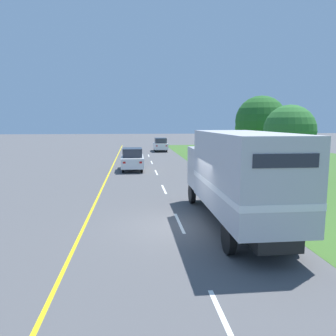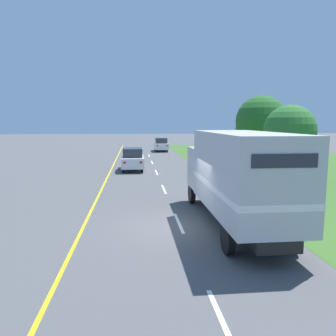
{
  "view_description": "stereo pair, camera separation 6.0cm",
  "coord_description": "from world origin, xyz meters",
  "px_view_note": "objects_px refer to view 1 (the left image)",
  "views": [
    {
      "loc": [
        -1.76,
        -12.06,
        3.97
      ],
      "look_at": [
        0.3,
        7.54,
        1.2
      ],
      "focal_mm": 35.0,
      "sensor_mm": 36.0,
      "label": 1
    },
    {
      "loc": [
        -1.71,
        -12.06,
        3.97
      ],
      "look_at": [
        0.3,
        7.54,
        1.2
      ],
      "focal_mm": 35.0,
      "sensor_mm": 36.0,
      "label": 2
    }
  ],
  "objects_px": {
    "horse_trailer_truck": "(237,175)",
    "roadside_tree_near": "(289,131)",
    "roadside_tree_far": "(249,128)",
    "roadside_tree_mid": "(261,121)",
    "lead_car_white_ahead": "(160,144)",
    "lead_car_white": "(132,159)",
    "highway_sign": "(288,160)",
    "delineator_post": "(257,194)"
  },
  "relations": [
    {
      "from": "lead_car_white",
      "to": "roadside_tree_near",
      "type": "distance_m",
      "value": 12.39
    },
    {
      "from": "lead_car_white",
      "to": "horse_trailer_truck",
      "type": "bearing_deg",
      "value": -75.6
    },
    {
      "from": "roadside_tree_mid",
      "to": "roadside_tree_far",
      "type": "height_order",
      "value": "roadside_tree_mid"
    },
    {
      "from": "roadside_tree_mid",
      "to": "delineator_post",
      "type": "height_order",
      "value": "roadside_tree_mid"
    },
    {
      "from": "lead_car_white",
      "to": "lead_car_white_ahead",
      "type": "relative_size",
      "value": 1.0
    },
    {
      "from": "roadside_tree_far",
      "to": "horse_trailer_truck",
      "type": "bearing_deg",
      "value": -110.66
    },
    {
      "from": "roadside_tree_mid",
      "to": "roadside_tree_far",
      "type": "xyz_separation_m",
      "value": [
        2.19,
        8.97,
        -0.78
      ]
    },
    {
      "from": "highway_sign",
      "to": "lead_car_white",
      "type": "bearing_deg",
      "value": 129.56
    },
    {
      "from": "delineator_post",
      "to": "horse_trailer_truck",
      "type": "bearing_deg",
      "value": -122.54
    },
    {
      "from": "roadside_tree_near",
      "to": "lead_car_white_ahead",
      "type": "bearing_deg",
      "value": 105.35
    },
    {
      "from": "roadside_tree_near",
      "to": "roadside_tree_far",
      "type": "xyz_separation_m",
      "value": [
        3.06,
        16.11,
        -0.13
      ]
    },
    {
      "from": "horse_trailer_truck",
      "to": "lead_car_white_ahead",
      "type": "bearing_deg",
      "value": 90.31
    },
    {
      "from": "lead_car_white",
      "to": "roadside_tree_far",
      "type": "xyz_separation_m",
      "value": [
        13.38,
        9.72,
        2.33
      ]
    },
    {
      "from": "horse_trailer_truck",
      "to": "roadside_tree_far",
      "type": "bearing_deg",
      "value": 69.34
    },
    {
      "from": "lead_car_white",
      "to": "roadside_tree_mid",
      "type": "distance_m",
      "value": 11.64
    },
    {
      "from": "highway_sign",
      "to": "roadside_tree_far",
      "type": "bearing_deg",
      "value": 76.03
    },
    {
      "from": "lead_car_white",
      "to": "highway_sign",
      "type": "bearing_deg",
      "value": -50.44
    },
    {
      "from": "lead_car_white_ahead",
      "to": "delineator_post",
      "type": "distance_m",
      "value": 29.66
    },
    {
      "from": "horse_trailer_truck",
      "to": "highway_sign",
      "type": "relative_size",
      "value": 2.8
    },
    {
      "from": "lead_car_white_ahead",
      "to": "roadside_tree_near",
      "type": "height_order",
      "value": "roadside_tree_near"
    },
    {
      "from": "horse_trailer_truck",
      "to": "delineator_post",
      "type": "distance_m",
      "value": 4.18
    },
    {
      "from": "horse_trailer_truck",
      "to": "roadside_tree_near",
      "type": "xyz_separation_m",
      "value": [
        6.38,
        8.94,
        1.38
      ]
    },
    {
      "from": "horse_trailer_truck",
      "to": "delineator_post",
      "type": "relative_size",
      "value": 8.9
    },
    {
      "from": "roadside_tree_far",
      "to": "highway_sign",
      "type": "bearing_deg",
      "value": -103.97
    },
    {
      "from": "roadside_tree_mid",
      "to": "roadside_tree_far",
      "type": "bearing_deg",
      "value": 76.26
    },
    {
      "from": "highway_sign",
      "to": "delineator_post",
      "type": "relative_size",
      "value": 3.18
    },
    {
      "from": "horse_trailer_truck",
      "to": "lead_car_white",
      "type": "relative_size",
      "value": 2.09
    },
    {
      "from": "roadside_tree_near",
      "to": "roadside_tree_mid",
      "type": "distance_m",
      "value": 7.22
    },
    {
      "from": "highway_sign",
      "to": "roadside_tree_far",
      "type": "relative_size",
      "value": 0.62
    },
    {
      "from": "roadside_tree_mid",
      "to": "delineator_post",
      "type": "xyz_separation_m",
      "value": [
        -5.15,
        -12.79,
        -3.54
      ]
    },
    {
      "from": "roadside_tree_far",
      "to": "lead_car_white_ahead",
      "type": "bearing_deg",
      "value": 140.95
    },
    {
      "from": "highway_sign",
      "to": "roadside_tree_near",
      "type": "relative_size",
      "value": 0.59
    },
    {
      "from": "horse_trailer_truck",
      "to": "roadside_tree_near",
      "type": "distance_m",
      "value": 11.07
    },
    {
      "from": "roadside_tree_near",
      "to": "roadside_tree_far",
      "type": "relative_size",
      "value": 1.05
    },
    {
      "from": "lead_car_white_ahead",
      "to": "roadside_tree_far",
      "type": "relative_size",
      "value": 0.83
    },
    {
      "from": "horse_trailer_truck",
      "to": "highway_sign",
      "type": "height_order",
      "value": "horse_trailer_truck"
    },
    {
      "from": "lead_car_white",
      "to": "roadside_tree_far",
      "type": "relative_size",
      "value": 0.83
    },
    {
      "from": "lead_car_white_ahead",
      "to": "roadside_tree_far",
      "type": "bearing_deg",
      "value": -39.05
    },
    {
      "from": "lead_car_white",
      "to": "roadside_tree_near",
      "type": "bearing_deg",
      "value": -31.77
    },
    {
      "from": "roadside_tree_mid",
      "to": "lead_car_white_ahead",
      "type": "bearing_deg",
      "value": 113.9
    },
    {
      "from": "roadside_tree_near",
      "to": "roadside_tree_mid",
      "type": "xyz_separation_m",
      "value": [
        0.87,
        7.14,
        0.65
      ]
    },
    {
      "from": "roadside_tree_near",
      "to": "roadside_tree_far",
      "type": "height_order",
      "value": "roadside_tree_near"
    }
  ]
}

